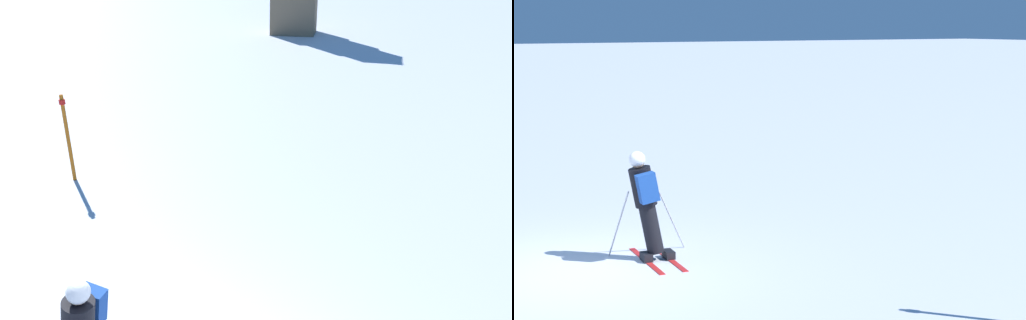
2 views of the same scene
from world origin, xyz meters
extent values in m
plane|color=white|center=(0.00, 0.00, 0.00)|extent=(300.00, 300.00, 0.00)
cube|color=red|center=(-1.48, 0.02, 0.01)|extent=(0.26, 1.63, 0.01)
cube|color=red|center=(-1.12, -0.02, 0.01)|extent=(0.26, 1.63, 0.01)
cube|color=black|center=(-1.48, 0.02, 0.07)|extent=(0.17, 0.29, 0.12)
cube|color=black|center=(-1.12, -0.02, 0.07)|extent=(0.17, 0.29, 0.12)
cylinder|color=black|center=(-1.21, -0.01, 0.51)|extent=(0.42, 0.30, 0.80)
cylinder|color=black|center=(-1.09, -0.02, 1.18)|extent=(0.47, 0.38, 0.65)
sphere|color=tan|center=(-1.02, -0.03, 1.58)|extent=(0.27, 0.24, 0.25)
sphere|color=silver|center=(-1.01, -0.03, 1.61)|extent=(0.31, 0.28, 0.29)
cube|color=#194293|center=(-1.06, 0.24, 1.21)|extent=(0.37, 0.22, 0.48)
cylinder|color=#B7B7BC|center=(-1.65, -0.27, 0.59)|extent=(0.70, 0.47, 1.20)
cylinder|color=#B7B7BC|center=(-0.81, -0.35, 0.56)|extent=(0.19, 0.55, 1.12)
camera|label=1|loc=(1.52, -3.69, 4.92)|focal=35.00mm
camera|label=2|loc=(3.81, 11.98, 3.63)|focal=60.00mm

